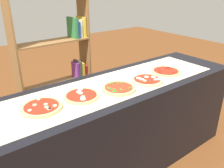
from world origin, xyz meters
name	(u,v)px	position (x,y,z in m)	size (l,w,h in m)	color
ground_plane	(112,166)	(0.00, 0.00, 0.00)	(12.00, 12.00, 0.00)	brown
counter	(112,129)	(0.00, 0.00, 0.45)	(2.69, 0.74, 0.91)	black
parchment_paper	(112,86)	(0.00, 0.00, 0.91)	(2.20, 0.56, 0.00)	beige
pizza_mushroom_0	(42,107)	(-0.65, -0.01, 0.92)	(0.30, 0.30, 0.03)	#DBB26B
pizza_mozzarella_1	(82,96)	(-0.32, -0.02, 0.92)	(0.28, 0.28, 0.02)	#DBB26B
pizza_spinach_2	(119,88)	(0.00, -0.09, 0.92)	(0.29, 0.29, 0.03)	#DBB26B
pizza_mozzarella_3	(147,80)	(0.32, -0.11, 0.92)	(0.29, 0.29, 0.03)	#E5C17F
pizza_pepperoni_4	(166,71)	(0.65, -0.06, 0.92)	(0.30, 0.30, 0.02)	#DBB26B
bookshelf	(62,65)	(0.06, 1.13, 0.79)	(0.95, 0.29, 1.66)	brown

